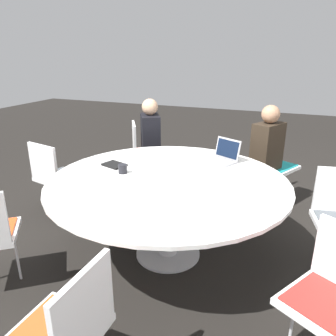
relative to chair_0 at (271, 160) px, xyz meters
The scene contains 12 objects.
ground_plane 1.81m from the chair_0, 24.77° to the right, with size 16.00×16.00×0.00m, color black.
conference_table 1.74m from the chair_0, 24.77° to the right, with size 2.03×2.03×0.74m.
chair_0 is the anchor object (origin of this frame).
chair_1 1.66m from the chair_0, 86.20° to the right, with size 0.59×0.58×0.86m.
chair_2 2.52m from the chair_0, 58.18° to the right, with size 0.51×0.52×0.86m.
chair_4 3.09m from the chair_0, 12.90° to the right, with size 0.45×0.43×0.86m.
chair_5 2.32m from the chair_0, 13.41° to the left, with size 0.59×0.59×0.86m.
person_0 0.32m from the chair_0, ahead, with size 0.42×0.36×1.21m.
person_1 1.51m from the chair_0, 79.34° to the right, with size 0.42×0.37×1.21m.
laptop 1.05m from the chair_0, 23.16° to the right, with size 0.33×0.35×0.21m.
spiral_notebook 1.98m from the chair_0, 42.45° to the right, with size 0.21×0.25×0.02m.
coffee_cup 1.98m from the chair_0, 35.98° to the right, with size 0.08×0.08×0.08m.
Camera 1 is at (2.39, 0.94, 1.76)m, focal length 35.00 mm.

